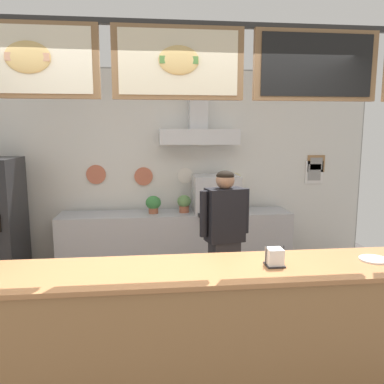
{
  "coord_description": "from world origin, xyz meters",
  "views": [
    {
      "loc": [
        -0.21,
        -2.81,
        1.97
      ],
      "look_at": [
        0.19,
        0.75,
        1.4
      ],
      "focal_mm": 35.95,
      "sensor_mm": 36.0,
      "label": 1
    }
  ],
  "objects_px": {
    "potted_oregano": "(184,203)",
    "napkin_holder": "(275,258)",
    "condiment_plate": "(374,259)",
    "espresso_machine": "(216,194)",
    "shop_worker": "(224,243)",
    "potted_sage": "(153,204)"
  },
  "relations": [
    {
      "from": "espresso_machine",
      "to": "potted_oregano",
      "type": "xyz_separation_m",
      "value": [
        -0.42,
        0.03,
        -0.11
      ]
    },
    {
      "from": "condiment_plate",
      "to": "shop_worker",
      "type": "bearing_deg",
      "value": 123.38
    },
    {
      "from": "espresso_machine",
      "to": "potted_sage",
      "type": "xyz_separation_m",
      "value": [
        -0.83,
        0.02,
        -0.11
      ]
    },
    {
      "from": "shop_worker",
      "to": "potted_oregano",
      "type": "bearing_deg",
      "value": -90.31
    },
    {
      "from": "potted_oregano",
      "to": "condiment_plate",
      "type": "distance_m",
      "value": 2.78
    },
    {
      "from": "potted_oregano",
      "to": "napkin_holder",
      "type": "xyz_separation_m",
      "value": [
        0.37,
        -2.58,
        0.1
      ]
    },
    {
      "from": "espresso_machine",
      "to": "napkin_holder",
      "type": "bearing_deg",
      "value": -91.06
    },
    {
      "from": "shop_worker",
      "to": "napkin_holder",
      "type": "distance_m",
      "value": 1.3
    },
    {
      "from": "potted_sage",
      "to": "potted_oregano",
      "type": "height_order",
      "value": "same"
    },
    {
      "from": "potted_oregano",
      "to": "condiment_plate",
      "type": "relative_size",
      "value": 1.16
    },
    {
      "from": "espresso_machine",
      "to": "napkin_holder",
      "type": "height_order",
      "value": "espresso_machine"
    },
    {
      "from": "potted_oregano",
      "to": "napkin_holder",
      "type": "height_order",
      "value": "napkin_holder"
    },
    {
      "from": "potted_sage",
      "to": "potted_oregano",
      "type": "relative_size",
      "value": 1.0
    },
    {
      "from": "shop_worker",
      "to": "espresso_machine",
      "type": "relative_size",
      "value": 2.66
    },
    {
      "from": "shop_worker",
      "to": "potted_oregano",
      "type": "xyz_separation_m",
      "value": [
        -0.28,
        1.31,
        0.17
      ]
    },
    {
      "from": "potted_sage",
      "to": "napkin_holder",
      "type": "bearing_deg",
      "value": -73.14
    },
    {
      "from": "potted_sage",
      "to": "napkin_holder",
      "type": "relative_size",
      "value": 1.69
    },
    {
      "from": "potted_oregano",
      "to": "napkin_holder",
      "type": "distance_m",
      "value": 2.61
    },
    {
      "from": "shop_worker",
      "to": "condiment_plate",
      "type": "relative_size",
      "value": 7.98
    },
    {
      "from": "potted_sage",
      "to": "condiment_plate",
      "type": "distance_m",
      "value": 2.95
    },
    {
      "from": "espresso_machine",
      "to": "potted_sage",
      "type": "height_order",
      "value": "espresso_machine"
    },
    {
      "from": "potted_sage",
      "to": "napkin_holder",
      "type": "height_order",
      "value": "napkin_holder"
    }
  ]
}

